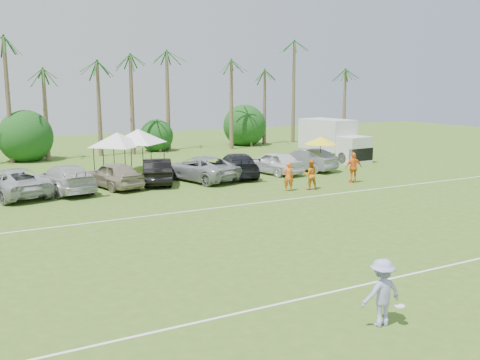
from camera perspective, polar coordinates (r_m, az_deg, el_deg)
name	(u,v)px	position (r m, az deg, el deg)	size (l,w,h in m)	color
ground	(417,306)	(16.58, 18.37, -12.64)	(120.00, 120.00, 0.00)	#3E601C
field_lines	(271,237)	(22.45, 3.35, -6.12)	(80.00, 12.10, 0.01)	white
palm_tree_4	(46,71)	(48.91, -20.03, 10.89)	(2.40, 2.40, 8.90)	brown
palm_tree_5	(93,61)	(49.70, -15.43, 12.11)	(2.40, 2.40, 9.90)	brown
palm_tree_6	(137,53)	(50.80, -10.96, 13.21)	(2.40, 2.40, 10.90)	brown
palm_tree_7	(178,45)	(52.21, -6.68, 14.16)	(2.40, 2.40, 11.90)	brown
palm_tree_8	(225,73)	(54.14, -1.60, 11.34)	(2.40, 2.40, 8.90)	brown
palm_tree_9	(268,65)	(56.59, 3.02, 12.15)	(2.40, 2.40, 9.90)	brown
palm_tree_10	(308,58)	(59.38, 7.26, 12.82)	(2.40, 2.40, 10.90)	brown
palm_tree_11	(338,51)	(61.82, 10.39, 13.42)	(2.40, 2.40, 11.90)	brown
bush_tree_1	(24,138)	(49.82, -22.09, 4.18)	(4.00, 4.00, 4.00)	brown
bush_tree_2	(156,132)	(52.49, -8.93, 5.05)	(4.00, 4.00, 4.00)	brown
bush_tree_3	(246,128)	(56.59, 0.70, 5.53)	(4.00, 4.00, 4.00)	brown
sideline_player_a	(288,176)	(32.16, 5.19, 0.38)	(0.64, 0.42, 1.76)	orange
sideline_player_b	(310,175)	(32.74, 7.52, 0.57)	(0.89, 0.69, 1.83)	orange
sideline_player_c	(354,168)	(35.49, 12.02, 1.30)	(1.16, 0.48, 1.98)	orange
box_truck	(334,138)	(46.32, 9.97, 4.40)	(3.01, 6.78, 3.40)	silver
canopy_tent_left	(117,132)	(38.94, -12.98, 4.96)	(4.29, 4.29, 3.48)	black
canopy_tent_right	(138,129)	(40.00, -10.85, 5.35)	(4.48, 4.48, 3.63)	black
market_umbrella	(321,140)	(38.97, 8.61, 4.20)	(2.36, 2.36, 2.63)	black
frisbee_player	(382,292)	(14.76, 14.88, -11.52)	(1.22, 0.77, 1.82)	#9F9CDD
parked_car_2	(13,182)	(33.06, -23.09, -0.23)	(2.71, 5.87, 1.63)	#AEB0B3
parked_car_3	(65,179)	(33.33, -18.14, 0.15)	(2.29, 5.62, 1.63)	#BABABA
parked_car_4	(114,175)	(33.90, -13.32, 0.54)	(1.93, 4.79, 1.63)	gray
parked_car_5	(157,171)	(34.94, -8.84, 0.97)	(1.73, 4.95, 1.63)	black
parked_car_6	(200,168)	(35.69, -4.29, 1.25)	(2.71, 5.87, 1.63)	#97999D
parked_car_7	(237,165)	(37.12, -0.34, 1.62)	(2.29, 5.62, 1.63)	black
parked_car_8	(274,163)	(38.36, 3.64, 1.87)	(1.93, 4.79, 1.63)	white
parked_car_9	(305,159)	(40.15, 6.95, 2.19)	(1.73, 4.95, 1.63)	gray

